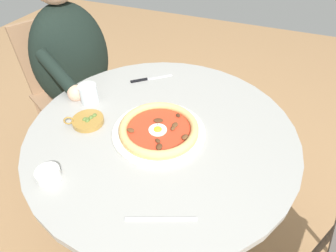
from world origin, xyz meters
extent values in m
cube|color=#9E754C|center=(0.00, 0.00, -0.01)|extent=(6.00, 6.00, 0.02)
cylinder|color=#999993|center=(0.00, 0.00, 0.70)|extent=(0.95, 0.95, 0.03)
cylinder|color=gray|center=(0.00, 0.00, 0.35)|extent=(0.12, 0.12, 0.67)
cylinder|color=gray|center=(0.00, 0.00, 0.01)|extent=(0.52, 0.52, 0.02)
cylinder|color=white|center=(-0.03, 0.00, 0.72)|extent=(0.32, 0.32, 0.01)
cylinder|color=#E0B26B|center=(-0.03, 0.00, 0.73)|extent=(0.28, 0.28, 0.01)
torus|color=#E0B26B|center=(-0.03, 0.00, 0.74)|extent=(0.28, 0.28, 0.03)
cylinder|color=red|center=(-0.03, 0.00, 0.74)|extent=(0.26, 0.26, 0.00)
cylinder|color=white|center=(-0.04, 0.00, 0.74)|extent=(0.06, 0.06, 0.00)
ellipsoid|color=yellow|center=(-0.04, 0.00, 0.74)|extent=(0.03, 0.03, 0.02)
ellipsoid|color=brown|center=(0.01, -0.05, 0.74)|extent=(0.03, 0.02, 0.01)
ellipsoid|color=#4C2D19|center=(-0.09, -0.02, 0.74)|extent=(0.02, 0.03, 0.01)
ellipsoid|color=#4C2D19|center=(-0.11, -0.04, 0.74)|extent=(0.03, 0.02, 0.01)
ellipsoid|color=brown|center=(-0.04, -0.10, 0.74)|extent=(0.03, 0.03, 0.01)
ellipsoid|color=brown|center=(-0.01, -0.05, 0.74)|extent=(0.02, 0.01, 0.01)
ellipsoid|color=brown|center=(-0.08, 0.08, 0.74)|extent=(0.03, 0.03, 0.01)
ellipsoid|color=#3D2314|center=(0.06, -0.04, 0.74)|extent=(0.03, 0.02, 0.01)
ellipsoid|color=#4C2D19|center=(0.01, 0.02, 0.74)|extent=(0.03, 0.04, 0.01)
ellipsoid|color=#2D6B28|center=(-0.13, 0.04, 0.74)|extent=(0.01, 0.01, 0.00)
ellipsoid|color=#2D6B28|center=(-0.01, 0.01, 0.74)|extent=(0.01, 0.01, 0.00)
ellipsoid|color=#2D6B28|center=(-0.07, 0.08, 0.74)|extent=(0.01, 0.01, 0.00)
cylinder|color=silver|center=(0.03, 0.33, 0.76)|extent=(0.07, 0.07, 0.08)
cylinder|color=silver|center=(0.03, 0.33, 0.73)|extent=(0.06, 0.06, 0.02)
cube|color=silver|center=(0.31, 0.14, 0.72)|extent=(0.08, 0.09, 0.00)
cube|color=black|center=(0.24, 0.21, 0.72)|extent=(0.06, 0.06, 0.01)
cylinder|color=white|center=(-0.33, 0.22, 0.74)|extent=(0.07, 0.07, 0.03)
cylinder|color=olive|center=(-0.33, 0.22, 0.75)|extent=(0.06, 0.06, 0.01)
cylinder|color=olive|center=(-0.08, 0.26, 0.73)|extent=(0.11, 0.11, 0.02)
torus|color=olive|center=(-0.12, 0.31, 0.75)|extent=(0.03, 0.03, 0.03)
ellipsoid|color=#516B2D|center=(-0.07, 0.25, 0.74)|extent=(0.02, 0.02, 0.02)
ellipsoid|color=#516B2D|center=(-0.09, 0.25, 0.74)|extent=(0.02, 0.02, 0.02)
ellipsoid|color=#516B2D|center=(-0.08, 0.26, 0.74)|extent=(0.02, 0.02, 0.02)
ellipsoid|color=#516B2D|center=(-0.05, 0.25, 0.74)|extent=(0.02, 0.02, 0.02)
ellipsoid|color=#516B2D|center=(-0.08, 0.27, 0.74)|extent=(0.02, 0.02, 0.02)
cube|color=#BCBCC1|center=(-0.33, -0.14, 0.72)|extent=(0.08, 0.18, 0.00)
cube|color=#282833|center=(0.30, 0.61, 0.23)|extent=(0.43, 0.40, 0.45)
ellipsoid|color=black|center=(0.30, 0.61, 0.72)|extent=(0.45, 0.37, 0.54)
cylinder|color=black|center=(0.07, 0.49, 0.78)|extent=(0.14, 0.26, 0.16)
sphere|color=tan|center=(0.04, 0.39, 0.74)|extent=(0.07, 0.07, 0.07)
cube|color=#957050|center=(0.32, 0.66, 0.46)|extent=(0.55, 0.55, 0.02)
cube|color=#957050|center=(0.40, 0.84, 0.66)|extent=(0.35, 0.18, 0.39)
cylinder|color=#8E6B4C|center=(0.07, 0.57, 0.22)|extent=(0.02, 0.02, 0.45)
cylinder|color=#8E6B4C|center=(0.41, 0.41, 0.22)|extent=(0.02, 0.02, 0.45)
cylinder|color=#8E6B4C|center=(0.23, 0.91, 0.22)|extent=(0.02, 0.02, 0.45)
cylinder|color=#8E6B4C|center=(0.57, 0.75, 0.22)|extent=(0.02, 0.02, 0.45)
cylinder|color=#4C4742|center=(0.04, -0.68, 0.23)|extent=(0.02, 0.02, 0.47)
camera|label=1|loc=(-0.65, -0.29, 1.37)|focal=28.78mm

